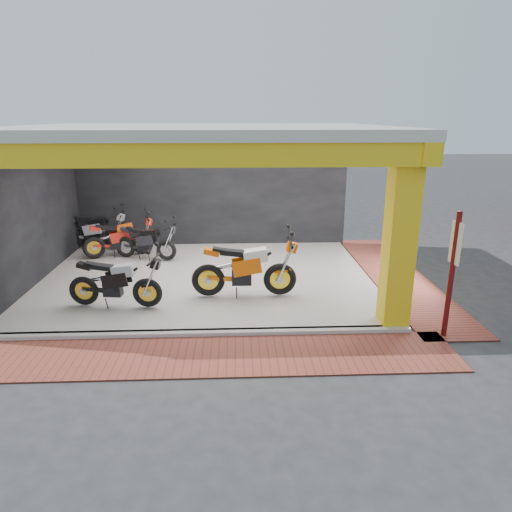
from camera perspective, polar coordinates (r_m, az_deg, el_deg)
The scene contains 17 objects.
ground at distance 9.59m, azimuth -6.85°, elevation -7.10°, with size 80.00×80.00×0.00m, color #2D2D30.
showroom_floor at distance 11.42m, azimuth -6.15°, elevation -2.76°, with size 8.00×6.00×0.10m, color silver.
showroom_ceiling at distance 10.75m, azimuth -6.77°, elevation 15.33°, with size 8.40×6.40×0.20m, color beige.
back_wall at distance 14.01m, azimuth -5.62°, elevation 8.15°, with size 8.20×0.20×3.50m, color black.
left_wall at distance 11.97m, azimuth -26.49°, elevation 4.90°, with size 0.20×6.20×3.50m, color black.
corner_column at distance 8.79m, azimuth 17.53°, elevation 2.05°, with size 0.50×0.50×3.50m, color yellow.
header_beam_front at distance 7.78m, azimuth -8.25°, elevation 12.42°, with size 8.40×0.30×0.40m, color yellow.
header_beam_right at distance 11.22m, azimuth 14.73°, elevation 13.44°, with size 0.30×6.40×0.40m, color yellow.
floor_kerb at distance 8.65m, azimuth -7.34°, elevation -9.57°, with size 8.00×0.20×0.10m, color silver.
paver_front at distance 7.98m, azimuth -7.78°, elevation -12.30°, with size 9.00×1.40×0.03m, color brown.
paver_right at distance 12.11m, azimuth 17.18°, elevation -2.47°, with size 1.40×7.00×0.03m, color brown.
signpost at distance 8.80m, azimuth 23.31°, elevation -1.66°, with size 0.09×0.33×2.36m.
moto_hero at distance 9.90m, azimuth 3.05°, elevation -1.00°, with size 2.42×0.90×1.48m, color #DD5809, non-canonical shape.
moto_row_a at distance 9.56m, azimuth -13.54°, elevation -2.79°, with size 2.08×0.77×1.27m, color black, non-canonical shape.
moto_row_b at distance 12.60m, azimuth -11.20°, elevation 1.94°, with size 1.92×0.71×1.17m, color black, non-canonical shape.
moto_row_c at distance 13.37m, azimuth -14.06°, elevation 2.79°, with size 2.04×0.76×1.25m, color red, non-canonical shape.
moto_row_d at distance 14.09m, azimuth -17.25°, elevation 3.35°, with size 2.12×0.78×1.29m, color #A2A4AA, non-canonical shape.
Camera 1 is at (0.75, -8.72, 3.92)m, focal length 32.00 mm.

